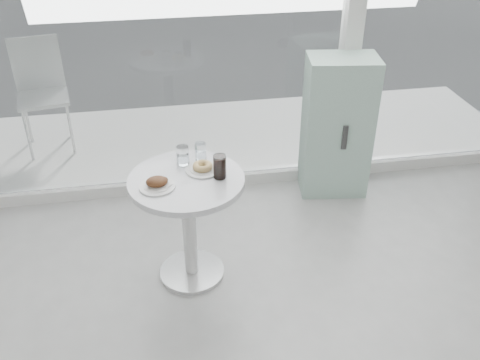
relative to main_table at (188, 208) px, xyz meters
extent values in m
cube|color=white|center=(0.50, 1.10, -0.50)|extent=(5.00, 0.12, 0.10)
cube|color=white|center=(1.40, 1.10, 0.95)|extent=(0.14, 0.14, 3.00)
cube|color=white|center=(-0.27, 1.10, 0.85)|extent=(3.21, 0.02, 2.60)
cube|color=white|center=(2.17, 1.10, 0.85)|extent=(1.41, 0.02, 2.60)
cylinder|color=silver|center=(0.00, 0.00, -0.54)|extent=(0.44, 0.44, 0.03)
cylinder|color=silver|center=(0.00, 0.00, -0.18)|extent=(0.09, 0.09, 0.70)
cylinder|color=white|center=(0.00, 0.00, 0.20)|extent=(0.72, 0.72, 0.04)
cube|color=white|center=(0.50, 1.90, -0.53)|extent=(5.60, 1.60, 0.05)
cube|color=#86AB9B|center=(1.28, 0.88, 0.03)|extent=(0.58, 0.43, 1.16)
cube|color=#333333|center=(1.28, 0.69, 0.03)|extent=(0.04, 0.03, 0.20)
cylinder|color=silver|center=(-1.29, 1.73, -0.25)|extent=(0.03, 0.03, 0.49)
cylinder|color=silver|center=(-0.92, 1.79, -0.25)|extent=(0.03, 0.03, 0.49)
cylinder|color=silver|center=(-1.35, 2.09, -0.25)|extent=(0.03, 0.03, 0.49)
cylinder|color=silver|center=(-0.99, 2.16, -0.25)|extent=(0.03, 0.03, 0.49)
cube|color=silver|center=(-1.14, 1.94, 0.00)|extent=(0.50, 0.50, 0.03)
cube|color=silver|center=(-1.17, 2.15, 0.27)|extent=(0.44, 0.09, 0.49)
cylinder|color=silver|center=(-0.18, -0.07, 0.23)|extent=(0.22, 0.22, 0.01)
cube|color=white|center=(-0.16, -0.08, 0.24)|extent=(0.14, 0.14, 0.00)
ellipsoid|color=#3C2210|center=(-0.18, -0.07, 0.26)|extent=(0.13, 0.11, 0.06)
ellipsoid|color=#3C2210|center=(-0.14, -0.05, 0.25)|extent=(0.07, 0.06, 0.04)
cylinder|color=silver|center=(0.11, 0.07, 0.23)|extent=(0.22, 0.22, 0.01)
torus|color=#A6854C|center=(0.11, 0.07, 0.25)|extent=(0.13, 0.13, 0.04)
cylinder|color=white|center=(0.00, 0.17, 0.28)|extent=(0.08, 0.08, 0.13)
cylinder|color=white|center=(0.00, 0.17, 0.26)|extent=(0.07, 0.07, 0.07)
cylinder|color=white|center=(0.11, 0.21, 0.28)|extent=(0.07, 0.07, 0.12)
cylinder|color=white|center=(0.11, 0.21, 0.25)|extent=(0.06, 0.06, 0.06)
cylinder|color=white|center=(0.21, -0.02, 0.30)|extent=(0.08, 0.08, 0.15)
cylinder|color=black|center=(0.21, -0.02, 0.29)|extent=(0.07, 0.07, 0.14)
camera|label=1|loc=(-0.15, -2.78, 1.95)|focal=40.00mm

